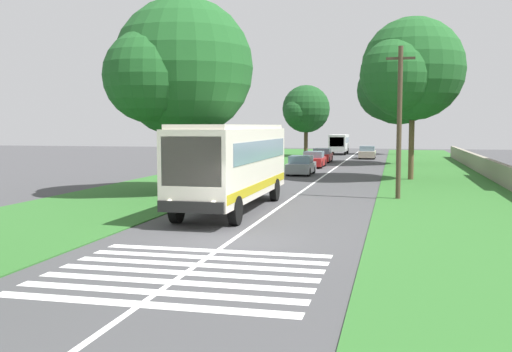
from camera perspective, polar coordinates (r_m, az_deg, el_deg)
name	(u,v)px	position (r m, az deg, el deg)	size (l,w,h in m)	color
ground	(229,242)	(18.97, -2.61, -6.37)	(160.00, 160.00, 0.00)	#424244
grass_verge_left	(164,188)	(35.66, -8.76, -1.12)	(120.00, 8.00, 0.04)	#2D6628
grass_verge_right	(455,195)	(33.25, 18.49, -1.74)	(120.00, 8.00, 0.04)	#2D6628
centre_line	(302,191)	(33.49, 4.38, -1.49)	(110.00, 0.16, 0.01)	silver
coach_bus	(233,161)	(25.98, -2.19, 1.44)	(11.16, 2.62, 3.73)	silver
zebra_crossing	(185,273)	(15.22, -6.78, -9.19)	(5.85, 6.80, 0.01)	silver
trailing_car_0	(301,166)	(45.10, 4.33, 0.98)	(4.30, 1.78, 1.43)	gray
trailing_car_1	(314,160)	(53.09, 5.57, 1.55)	(4.30, 1.78, 1.43)	#B21E1E
trailing_car_2	(322,156)	(60.61, 6.35, 1.95)	(4.30, 1.78, 1.43)	#B21E1E
trailing_car_3	(367,153)	(67.90, 10.60, 2.20)	(4.30, 1.78, 1.43)	#B7A893
trailing_minibus_0	(339,142)	(77.68, 7.95, 3.21)	(6.00, 2.14, 2.53)	silver
roadside_tree_left_1	(306,110)	(71.35, 4.76, 6.28)	(6.70, 5.62, 8.44)	#4C3826
roadside_tree_left_2	(182,73)	(32.60, -7.10, 9.79)	(9.21, 7.41, 10.42)	#4C3826
roadside_tree_right_0	(399,102)	(78.24, 13.53, 6.86)	(5.86, 4.83, 9.17)	#3D2D1E
roadside_tree_right_1	(410,72)	(41.88, 14.48, 9.62)	(8.43, 6.91, 10.90)	brown
roadside_tree_right_2	(397,88)	(58.43, 13.32, 8.20)	(9.46, 7.58, 11.15)	brown
utility_pole	(399,120)	(30.52, 13.56, 5.21)	(0.24, 1.40, 7.55)	#473828
roadside_wall	(507,176)	(38.58, 22.86, -0.01)	(70.00, 0.40, 1.28)	gray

